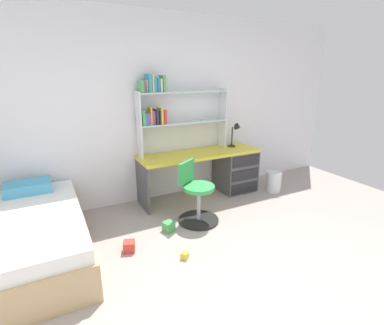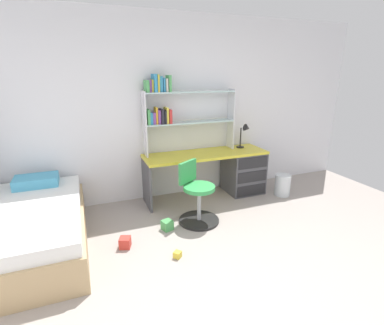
# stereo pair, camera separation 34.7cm
# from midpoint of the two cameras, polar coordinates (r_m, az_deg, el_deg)

# --- Properties ---
(ground_plane) EXTENTS (6.06, 6.11, 0.02)m
(ground_plane) POSITION_cam_midpoint_polar(r_m,az_deg,el_deg) (2.84, 16.34, -24.42)
(ground_plane) COLOR #9E938C
(room_shell) EXTENTS (6.06, 6.11, 2.65)m
(room_shell) POSITION_cam_midpoint_polar(r_m,az_deg,el_deg) (2.81, -21.07, 5.45)
(room_shell) COLOR silver
(room_shell) RESTS_ON ground_plane
(desk) EXTENTS (1.85, 0.56, 0.70)m
(desk) POSITION_cam_midpoint_polar(r_m,az_deg,el_deg) (4.62, 4.67, -1.10)
(desk) COLOR gold
(desk) RESTS_ON ground_plane
(bookshelf_hutch) EXTENTS (1.37, 0.22, 1.12)m
(bookshelf_hutch) POSITION_cam_midpoint_polar(r_m,az_deg,el_deg) (4.16, -6.93, 10.65)
(bookshelf_hutch) COLOR silver
(bookshelf_hutch) RESTS_ON desk
(desk_lamp) EXTENTS (0.20, 0.17, 0.38)m
(desk_lamp) POSITION_cam_midpoint_polar(r_m,az_deg,el_deg) (4.64, 6.71, 6.18)
(desk_lamp) COLOR black
(desk_lamp) RESTS_ON desk
(swivel_chair) EXTENTS (0.52, 0.52, 0.78)m
(swivel_chair) POSITION_cam_midpoint_polar(r_m,az_deg,el_deg) (3.70, -1.79, -7.19)
(swivel_chair) COLOR black
(swivel_chair) RESTS_ON ground_plane
(bed_platform) EXTENTS (1.03, 1.83, 0.62)m
(bed_platform) POSITION_cam_midpoint_polar(r_m,az_deg,el_deg) (3.51, -31.65, -12.50)
(bed_platform) COLOR tan
(bed_platform) RESTS_ON ground_plane
(waste_bin) EXTENTS (0.24, 0.24, 0.33)m
(waste_bin) POSITION_cam_midpoint_polar(r_m,az_deg,el_deg) (4.79, 13.83, -3.74)
(waste_bin) COLOR silver
(waste_bin) RESTS_ON ground_plane
(toy_block_yellow_0) EXTENTS (0.10, 0.10, 0.07)m
(toy_block_yellow_0) POSITION_cam_midpoint_polar(r_m,az_deg,el_deg) (3.15, -4.74, -17.83)
(toy_block_yellow_0) COLOR gold
(toy_block_yellow_0) RESTS_ON ground_plane
(toy_block_red_1) EXTENTS (0.15, 0.15, 0.12)m
(toy_block_red_1) POSITION_cam_midpoint_polar(r_m,az_deg,el_deg) (3.34, -15.32, -15.73)
(toy_block_red_1) COLOR red
(toy_block_red_1) RESTS_ON ground_plane
(toy_block_green_2) EXTENTS (0.15, 0.15, 0.12)m
(toy_block_green_2) POSITION_cam_midpoint_polar(r_m,az_deg,el_deg) (3.62, -7.45, -12.44)
(toy_block_green_2) COLOR #479E51
(toy_block_green_2) RESTS_ON ground_plane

